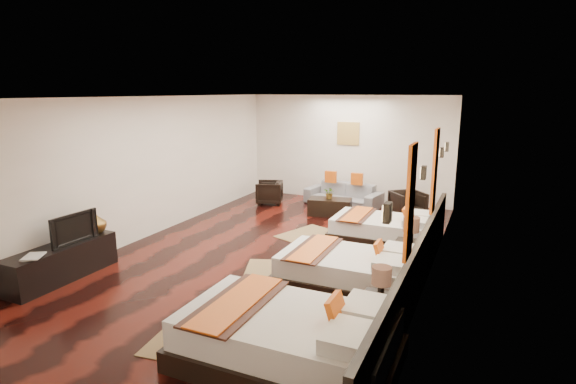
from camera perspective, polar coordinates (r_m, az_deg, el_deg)
The scene contains 30 objects.
floor at distance 8.27m, azimuth -2.48°, elevation -7.99°, with size 5.50×9.50×0.01m, color black.
ceiling at distance 7.74m, azimuth -2.68°, elevation 11.80°, with size 5.50×9.50×0.01m, color white.
back_wall at distance 12.26m, azimuth 7.53°, elevation 5.43°, with size 5.50×0.01×2.80m, color silver.
left_wall at distance 9.43m, azimuth -17.68°, elevation 2.82°, with size 0.01×9.50×2.80m, color silver.
right_wall at distance 7.10m, azimuth 17.64°, elevation -0.24°, with size 0.01×9.50×2.80m, color silver.
headboard_panel at distance 6.62m, azimuth 15.88°, elevation -9.66°, with size 0.08×6.60×0.90m, color black.
bed_near at distance 5.13m, azimuth 0.20°, elevation -17.86°, with size 2.34×1.47×0.89m.
bed_mid at distance 7.00m, azimuth 7.61°, elevation -9.66°, with size 2.06×1.29×0.78m.
bed_far at distance 9.12m, azimuth 11.83°, elevation -4.59°, with size 1.93×1.22×0.74m.
nightstand_a at distance 5.77m, azimuth 11.45°, elevation -14.45°, with size 0.44×0.44×0.88m.
nightstand_b at distance 7.62m, azimuth 15.00°, elevation -7.56°, with size 0.48×0.48×0.95m.
jute_mat_near at distance 5.93m, azimuth -12.20°, elevation -17.00°, with size 0.75×1.20×0.01m, color olive.
jute_mat_mid at distance 7.51m, azimuth -2.58°, elevation -10.13°, with size 0.75×1.20×0.01m, color olive.
jute_mat_far at distance 9.45m, azimuth 2.32°, elevation -5.28°, with size 0.75×1.20×0.01m, color olive.
tv_console at distance 8.04m, azimuth -26.49°, elevation -7.88°, with size 0.50×1.80×0.55m, color black.
tv at distance 7.97m, azimuth -25.57°, elevation -4.06°, with size 0.84×0.11×0.48m, color black.
book at distance 7.62m, azimuth -30.19°, elevation -7.07°, with size 0.25×0.34×0.03m, color black.
figurine at distance 8.35m, azimuth -23.00°, elevation -3.50°, with size 0.35×0.35×0.37m, color brown.
sofa at distance 11.82m, azimuth 6.94°, elevation -0.31°, with size 1.96×0.77×0.57m, color slate.
armchair_left at distance 11.88m, azimuth -2.37°, elevation -0.07°, with size 0.65×0.67×0.61m, color black.
armchair_right at distance 10.92m, azimuth 14.79°, elevation -1.54°, with size 0.68×0.70×0.63m, color black.
coffee_table at distance 10.87m, azimuth 5.27°, elevation -1.87°, with size 1.00×0.50×0.40m, color black.
table_plant at distance 10.78m, azimuth 5.25°, elevation -0.12°, with size 0.26×0.22×0.28m, color #255D1F.
orange_panel_a at distance 5.20m, azimuth 15.08°, elevation -1.24°, with size 0.04×0.40×1.30m, color #D86014.
orange_panel_b at distance 7.34m, azimuth 17.93°, elevation 2.53°, with size 0.04×0.40×1.30m, color #D86014.
sconce_near at distance 4.12m, azimuth 12.31°, elevation -2.54°, with size 0.07×0.12×0.18m.
sconce_mid at distance 6.24m, azimuth 16.60°, elevation 2.34°, with size 0.07×0.12×0.18m.
sconce_far at distance 8.41m, azimuth 18.71°, elevation 4.72°, with size 0.07×0.12×0.18m.
sconce_lounge at distance 9.30m, azimuth 19.29°, elevation 5.37°, with size 0.07×0.12×0.18m.
gold_artwork at distance 12.20m, azimuth 7.56°, elevation 7.29°, with size 0.60×0.04×0.60m, color #AD873F.
Camera 1 is at (3.50, -6.90, 2.90)m, focal length 28.35 mm.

